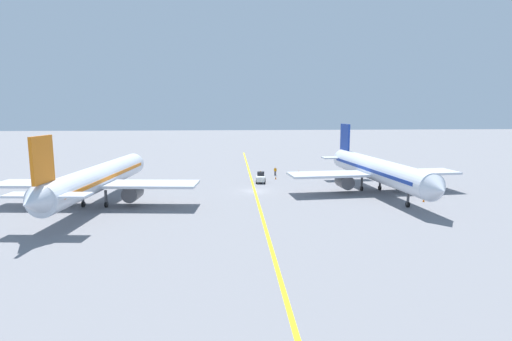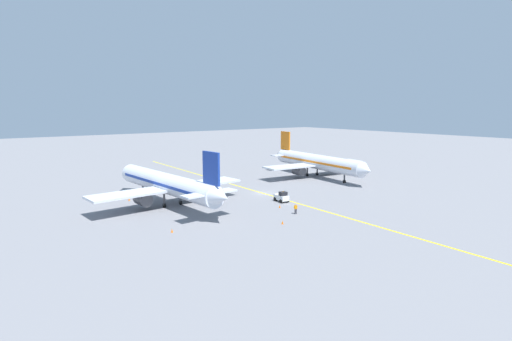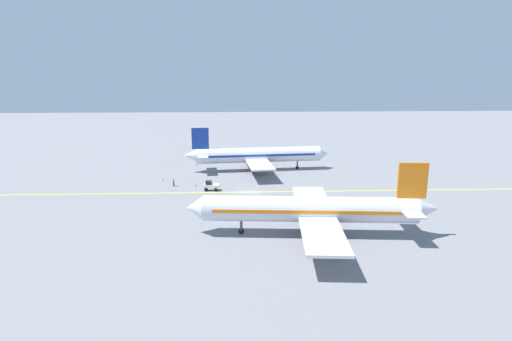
% 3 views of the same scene
% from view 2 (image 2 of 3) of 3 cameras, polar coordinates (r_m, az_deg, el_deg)
% --- Properties ---
extents(ground_plane, '(400.00, 400.00, 0.00)m').
position_cam_2_polar(ground_plane, '(80.42, 1.08, -3.30)').
color(ground_plane, slate).
extents(apron_yellow_centreline, '(2.20, 119.99, 0.01)m').
position_cam_2_polar(apron_yellow_centreline, '(80.42, 1.08, -3.29)').
color(apron_yellow_centreline, yellow).
rests_on(apron_yellow_centreline, ground).
extents(airplane_at_gate, '(28.33, 35.55, 10.60)m').
position_cam_2_polar(airplane_at_gate, '(72.24, -12.52, -1.91)').
color(airplane_at_gate, silver).
rests_on(airplane_at_gate, ground).
extents(airplane_adjacent_stand, '(28.37, 35.55, 10.60)m').
position_cam_2_polar(airplane_adjacent_stand, '(100.35, 8.63, 1.20)').
color(airplane_adjacent_stand, silver).
rests_on(airplane_adjacent_stand, ground).
extents(baggage_tug_white, '(2.03, 3.14, 2.11)m').
position_cam_2_polar(baggage_tug_white, '(73.38, 3.69, -3.79)').
color(baggage_tug_white, white).
rests_on(baggage_tug_white, ground).
extents(ground_crew_worker, '(0.54, 0.34, 1.68)m').
position_cam_2_polar(ground_crew_worker, '(65.24, 5.69, -5.43)').
color(ground_crew_worker, '#23232D').
rests_on(ground_crew_worker, ground).
extents(traffic_cone_near_nose, '(0.32, 0.32, 0.55)m').
position_cam_2_polar(traffic_cone_near_nose, '(69.06, 3.41, -5.13)').
color(traffic_cone_near_nose, orange).
rests_on(traffic_cone_near_nose, ground).
extents(traffic_cone_mid_apron, '(0.32, 0.32, 0.55)m').
position_cam_2_polar(traffic_cone_mid_apron, '(59.69, 3.80, -7.40)').
color(traffic_cone_mid_apron, orange).
rests_on(traffic_cone_mid_apron, ground).
extents(traffic_cone_by_wingtip, '(0.32, 0.32, 0.55)m').
position_cam_2_polar(traffic_cone_by_wingtip, '(77.76, -17.67, -3.94)').
color(traffic_cone_by_wingtip, orange).
rests_on(traffic_cone_by_wingtip, ground).
extents(traffic_cone_far_edge, '(0.32, 0.32, 0.55)m').
position_cam_2_polar(traffic_cone_far_edge, '(56.93, -11.92, -8.39)').
color(traffic_cone_far_edge, orange).
rests_on(traffic_cone_far_edge, ground).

